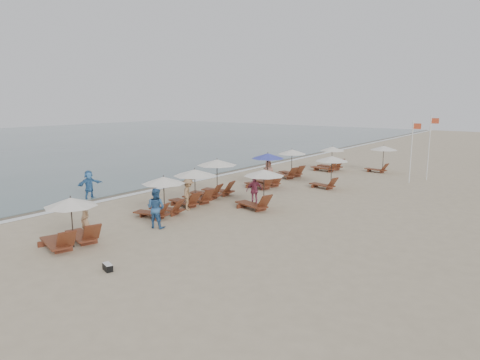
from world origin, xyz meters
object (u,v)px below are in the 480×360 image
Objects in this scene: beachgoer_near at (85,221)px; flag_pole_near at (412,149)px; lounger_station_4 at (264,172)px; waterline_walker at (89,185)px; beachgoer_mid_a at (156,208)px; inland_station_0 at (258,186)px; inland_station_2 at (381,155)px; lounger_station_3 at (214,178)px; inland_station_1 at (328,168)px; lounger_station_2 at (192,186)px; lounger_station_1 at (161,196)px; lounger_station_0 at (68,223)px; beachgoer_far_b at (268,173)px; duffel_bag at (108,267)px; lounger_station_6 at (328,160)px; beachgoer_far_a at (255,190)px; beachgoer_mid_b at (188,194)px; lounger_station_5 at (289,164)px.

beachgoer_near is 23.01m from flag_pole_near.
waterline_walker is at bearing -125.73° from lounger_station_4.
beachgoer_near is 0.33× the size of flag_pole_near.
inland_station_0 is at bearing -122.54° from beachgoer_mid_a.
inland_station_0 and inland_station_2 have the same top height.
inland_station_1 is at bearing 55.54° from lounger_station_3.
lounger_station_2 is at bearing -118.97° from flag_pole_near.
inland_station_1 is 1.02× the size of inland_station_2.
lounger_station_1 is 1.35× the size of beachgoer_mid_a.
lounger_station_0 is at bearing -124.87° from waterline_walker.
beachgoer_mid_a reaches higher than beachgoer_far_b.
beachgoer_far_b is at bearing 118.75° from inland_station_0.
duffel_bag is at bearing -117.16° from waterline_walker.
beachgoer_far_b is 1.00× the size of waterline_walker.
inland_station_0 is 10.53m from waterline_walker.
beachgoer_mid_a is (0.95, -20.44, 0.03)m from lounger_station_6.
lounger_station_4 is at bearing 85.95° from lounger_station_2.
beachgoer_far_b is at bearing 89.18° from lounger_station_2.
inland_station_1 is at bearing -114.56° from beachgoer_mid_a.
lounger_station_3 is 1.69× the size of beachgoer_far_a.
inland_station_0 and inland_station_1 have the same top height.
lounger_station_4 is 5.24× the size of duffel_bag.
lounger_station_2 reaches higher than beachgoer_near.
beachgoer_mid_b is at bearing 91.97° from lounger_station_0.
duffel_bag is at bearing 42.80° from beachgoer_far_a.
lounger_station_2 reaches higher than duffel_bag.
lounger_station_0 is 1.57× the size of beachgoer_far_a.
lounger_station_3 is 1.04× the size of lounger_station_4.
inland_station_1 reaches higher than lounger_station_0.
beachgoer_far_a is 3.24× the size of duffel_bag.
lounger_station_0 is 14.96m from lounger_station_4.
flag_pole_near is (3.72, 23.41, 2.37)m from duffel_bag.
beachgoer_near is (-4.30, -25.02, -0.72)m from inland_station_2.
flag_pole_near reaches higher than beachgoer_far_a.
lounger_station_3 is at bearing -101.82° from lounger_station_4.
lounger_station_0 is 17.59m from inland_station_1.
waterline_walker is at bearing -117.99° from inland_station_2.
inland_station_1 and inland_station_2 have the same top height.
lounger_station_5 reaches higher than lounger_station_6.
duffel_bag is (1.52, -11.19, -0.71)m from beachgoer_far_a.
inland_station_2 reaches higher than duffel_bag.
lounger_station_2 is 1.80× the size of beachgoer_near.
lounger_station_5 is at bearing 47.16° from beachgoer_far_b.
lounger_station_4 is 1.55× the size of beachgoer_mid_b.
inland_station_1 is 6.94m from beachgoer_far_a.
lounger_station_0 is 0.93× the size of lounger_station_3.
beachgoer_far_b is at bearing -84.62° from lounger_station_5.
lounger_station_0 is 1.51× the size of waterline_walker.
lounger_station_4 is 7.64m from beachgoer_mid_b.
lounger_station_3 reaches higher than lounger_station_5.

